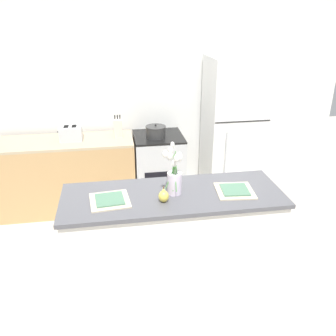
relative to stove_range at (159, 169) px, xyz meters
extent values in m
plane|color=beige|center=(-0.10, -1.60, -0.45)|extent=(10.00, 10.00, 0.00)
cube|color=silver|center=(-0.10, 0.40, 0.90)|extent=(5.20, 0.08, 2.70)
cube|color=silver|center=(-0.10, -1.60, 0.00)|extent=(1.76, 0.62, 0.91)
cube|color=#4C4C51|center=(-0.10, -1.60, 0.48)|extent=(1.80, 0.66, 0.03)
cube|color=tan|center=(-1.16, 0.00, -0.01)|extent=(1.68, 0.60, 0.88)
cube|color=tan|center=(-1.16, 0.00, 0.44)|extent=(1.68, 0.60, 0.03)
cube|color=#B2B5B7|center=(0.00, 0.00, -0.01)|extent=(0.60, 0.60, 0.88)
cube|color=black|center=(0.00, 0.00, 0.44)|extent=(0.60, 0.60, 0.02)
cube|color=black|center=(0.00, -0.30, -0.05)|extent=(0.42, 0.01, 0.29)
cube|color=white|center=(0.95, 0.00, 0.46)|extent=(0.68, 0.64, 1.83)
cube|color=black|center=(0.95, -0.32, 0.68)|extent=(0.67, 0.01, 0.01)
cylinder|color=#B2B5B7|center=(0.76, -0.34, 0.17)|extent=(0.02, 0.02, 0.79)
cylinder|color=silver|center=(-0.09, -1.59, 0.59)|extent=(0.12, 0.12, 0.18)
cylinder|color=#4C9342|center=(-0.07, -1.59, 0.67)|extent=(0.04, 0.01, 0.26)
ellipsoid|color=white|center=(-0.05, -1.60, 0.82)|extent=(0.04, 0.04, 0.07)
cylinder|color=#4C9342|center=(-0.06, -1.57, 0.66)|extent=(0.05, 0.04, 0.24)
ellipsoid|color=white|center=(-0.04, -1.55, 0.79)|extent=(0.03, 0.03, 0.05)
cylinder|color=#4C9342|center=(-0.09, -1.56, 0.71)|extent=(0.01, 0.11, 0.33)
ellipsoid|color=white|center=(-0.09, -1.51, 0.89)|extent=(0.03, 0.03, 0.05)
cylinder|color=#4C9342|center=(-0.10, -1.58, 0.69)|extent=(0.03, 0.04, 0.30)
ellipsoid|color=white|center=(-0.11, -1.56, 0.86)|extent=(0.04, 0.04, 0.06)
cylinder|color=#4C9342|center=(-0.10, -1.58, 0.67)|extent=(0.05, 0.04, 0.25)
ellipsoid|color=white|center=(-0.12, -1.57, 0.81)|extent=(0.05, 0.05, 0.07)
cylinder|color=#4C9342|center=(-0.11, -1.60, 0.69)|extent=(0.13, 0.05, 0.28)
ellipsoid|color=white|center=(-0.17, -1.62, 0.85)|extent=(0.04, 0.04, 0.06)
cylinder|color=#4C9342|center=(-0.10, -1.62, 0.65)|extent=(0.02, 0.05, 0.22)
ellipsoid|color=white|center=(-0.10, -1.64, 0.78)|extent=(0.04, 0.04, 0.05)
cylinder|color=#4C9342|center=(-0.09, -1.62, 0.69)|extent=(0.01, 0.13, 0.27)
ellipsoid|color=white|center=(-0.09, -1.68, 0.84)|extent=(0.04, 0.04, 0.07)
cylinder|color=#4C9342|center=(-0.07, -1.60, 0.67)|extent=(0.04, 0.03, 0.25)
ellipsoid|color=white|center=(-0.05, -1.61, 0.81)|extent=(0.04, 0.04, 0.06)
ellipsoid|color=#E5CC4C|center=(-0.19, -1.71, 0.54)|extent=(0.08, 0.08, 0.09)
cone|color=#E5CC4C|center=(-0.19, -1.71, 0.59)|extent=(0.04, 0.04, 0.04)
cylinder|color=brown|center=(-0.19, -1.71, 0.62)|extent=(0.01, 0.01, 0.02)
cube|color=beige|center=(-0.61, -1.64, 0.50)|extent=(0.33, 0.33, 0.01)
cube|color=#477056|center=(-0.61, -1.64, 0.51)|extent=(0.24, 0.24, 0.01)
cube|color=beige|center=(0.41, -1.64, 0.50)|extent=(0.33, 0.33, 0.01)
cube|color=#477056|center=(0.41, -1.64, 0.51)|extent=(0.24, 0.24, 0.01)
cube|color=#B7BABC|center=(-1.04, 0.00, 0.54)|extent=(0.26, 0.18, 0.17)
cube|color=black|center=(-1.08, 0.00, 0.62)|extent=(0.05, 0.11, 0.01)
cube|color=black|center=(-0.99, 0.00, 0.62)|extent=(0.05, 0.11, 0.01)
cube|color=black|center=(-1.18, 0.00, 0.56)|extent=(0.02, 0.02, 0.02)
cylinder|color=#2D2D2D|center=(-0.04, -0.06, 0.52)|extent=(0.24, 0.24, 0.13)
cylinder|color=#2D2D2D|center=(-0.04, -0.06, 0.59)|extent=(0.24, 0.24, 0.01)
sphere|color=black|center=(-0.04, -0.06, 0.60)|extent=(0.02, 0.02, 0.02)
cube|color=beige|center=(-0.49, 0.04, 0.56)|extent=(0.10, 0.14, 0.22)
cylinder|color=black|center=(-0.52, 0.04, 0.70)|extent=(0.01, 0.01, 0.05)
cylinder|color=black|center=(-0.49, 0.04, 0.70)|extent=(0.01, 0.01, 0.05)
cylinder|color=black|center=(-0.46, 0.04, 0.70)|extent=(0.01, 0.01, 0.05)
camera|label=1|loc=(-0.55, -4.11, 1.86)|focal=38.00mm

